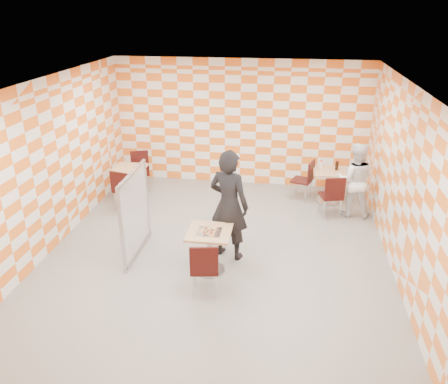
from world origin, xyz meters
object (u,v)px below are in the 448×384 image
partition (135,213)px  man_dark (229,205)px  chair_empty_far (140,167)px  soda_bottle (337,165)px  chair_second_front (332,194)px  man_white (355,180)px  chair_empty_near (123,187)px  second_table (328,181)px  sport_bottle (321,165)px  empty_table (130,178)px  chair_main_front (204,266)px  main_table (210,244)px  chair_second_side (306,177)px

partition → man_dark: size_ratio=0.79×
chair_empty_far → soda_bottle: 4.54m
chair_second_front → man_white: 0.54m
chair_empty_near → partition: partition is taller
second_table → sport_bottle: bearing=152.9°
sport_bottle → man_dark: bearing=-122.3°
chair_empty_near → man_dark: (2.48, -1.46, 0.44)m
empty_table → chair_second_front: 4.47m
chair_main_front → soda_bottle: size_ratio=4.02×
chair_second_front → man_white: size_ratio=0.59×
chair_main_front → man_white: (2.54, 3.22, 0.24)m
sport_bottle → chair_main_front: bearing=-115.8°
man_dark → man_white: size_ratio=1.25×
main_table → chair_second_front: size_ratio=0.81×
chair_main_front → man_dark: 1.32m
second_table → main_table: bearing=-124.3°
chair_main_front → man_white: 4.11m
man_white → chair_empty_near: bearing=10.2°
empty_table → chair_empty_far: bearing=85.1°
empty_table → chair_empty_near: bearing=-83.2°
man_white → empty_table: bearing=2.6°
chair_second_front → chair_empty_near: size_ratio=1.00×
chair_main_front → chair_second_front: same height
chair_empty_near → chair_empty_far: size_ratio=1.00×
chair_main_front → chair_second_side: same height
chair_second_side → second_table: bearing=-5.6°
chair_main_front → soda_bottle: bearing=60.1°
empty_table → soda_bottle: size_ratio=3.26×
chair_main_front → chair_second_front: bearing=55.2°
main_table → man_dark: man_dark is taller
chair_second_side → soda_bottle: size_ratio=4.02×
partition → chair_main_front: bearing=-37.1°
partition → man_white: bearing=28.4°
second_table → sport_bottle: (-0.19, 0.10, 0.33)m
main_table → second_table: same height
chair_empty_near → chair_empty_far: same height
chair_main_front → chair_empty_near: size_ratio=1.00×
man_white → second_table: bearing=-47.8°
chair_second_front → chair_empty_near: 4.39m
sport_bottle → chair_second_side: bearing=-171.4°
chair_main_front → chair_second_side: size_ratio=1.00×
second_table → chair_second_side: 0.50m
man_white → chair_empty_far: bearing=-4.2°
chair_second_side → partition: partition is taller
man_white → sport_bottle: (-0.65, 0.68, 0.05)m
main_table → soda_bottle: size_ratio=3.26×
chair_empty_far → man_dark: 3.70m
main_table → chair_main_front: 0.70m
main_table → man_white: (2.59, 2.53, 0.28)m
second_table → man_white: bearing=-51.8°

